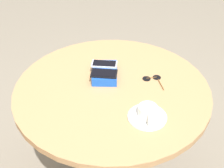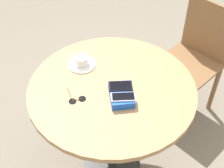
# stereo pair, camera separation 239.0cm
# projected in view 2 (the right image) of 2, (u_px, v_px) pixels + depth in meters

# --- Properties ---
(ground_plane) EXTENTS (8.00, 8.00, 0.00)m
(ground_plane) POSITION_uv_depth(u_px,v_px,m) (112.00, 164.00, 2.24)
(ground_plane) COLOR gray
(round_table) EXTENTS (0.92, 0.92, 0.78)m
(round_table) POSITION_uv_depth(u_px,v_px,m) (112.00, 103.00, 1.79)
(round_table) COLOR #2D2D2D
(round_table) RESTS_ON ground_plane
(phone_box) EXTENTS (0.19, 0.14, 0.04)m
(phone_box) POSITION_uv_depth(u_px,v_px,m) (121.00, 95.00, 1.63)
(phone_box) COLOR blue
(phone_box) RESTS_ON round_table
(phone_white) EXTENTS (0.09, 0.14, 0.01)m
(phone_white) POSITION_uv_depth(u_px,v_px,m) (123.00, 97.00, 1.58)
(phone_white) COLOR silver
(phone_white) RESTS_ON phone_box
(phone_black) EXTENTS (0.10, 0.14, 0.01)m
(phone_black) POSITION_uv_depth(u_px,v_px,m) (121.00, 86.00, 1.64)
(phone_black) COLOR black
(phone_black) RESTS_ON phone_box
(saucer) EXTENTS (0.16, 0.16, 0.01)m
(saucer) POSITION_uv_depth(u_px,v_px,m) (82.00, 64.00, 1.83)
(saucer) COLOR white
(saucer) RESTS_ON round_table
(coffee_cup) EXTENTS (0.11, 0.08, 0.05)m
(coffee_cup) POSITION_uv_depth(u_px,v_px,m) (82.00, 60.00, 1.81)
(coffee_cup) COLOR white
(coffee_cup) RESTS_ON saucer
(sunglasses) EXTENTS (0.12, 0.09, 0.01)m
(sunglasses) POSITION_uv_depth(u_px,v_px,m) (76.00, 99.00, 1.63)
(sunglasses) COLOR black
(sunglasses) RESTS_ON round_table
(chair_near_window) EXTENTS (0.55, 0.55, 0.91)m
(chair_near_window) POSITION_uv_depth(u_px,v_px,m) (192.00, 60.00, 2.33)
(chair_near_window) COLOR brown
(chair_near_window) RESTS_ON ground_plane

